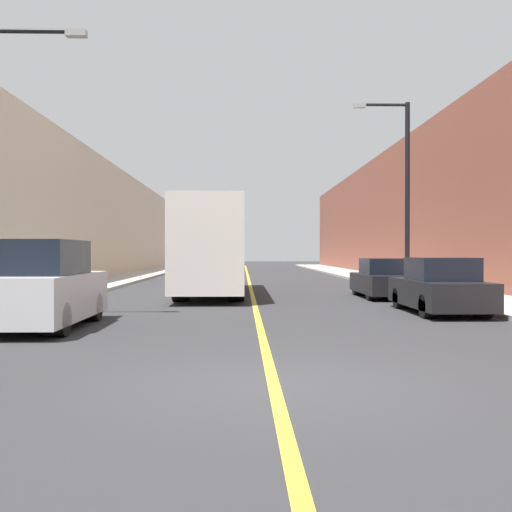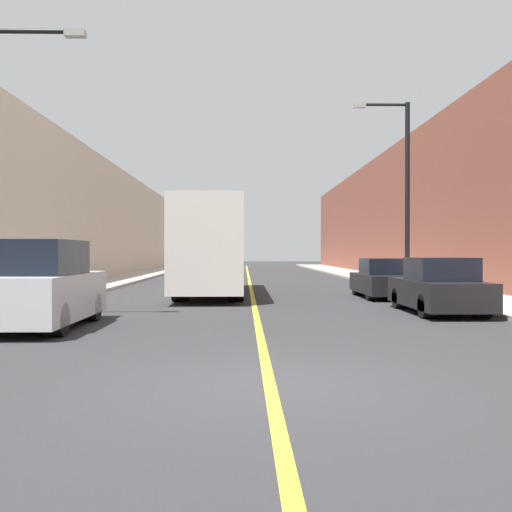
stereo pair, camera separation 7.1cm
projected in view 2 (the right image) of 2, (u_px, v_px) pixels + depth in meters
The scene contains 12 objects.
ground_plane at pixel (270, 384), 7.65m from camera, with size 200.00×200.00×0.00m, color #2D2D30.
sidewalk_left at pixel (127, 278), 37.49m from camera, with size 3.03×72.00×0.14m, color #B2AA9E.
sidewalk_right at pixel (370, 278), 37.80m from camera, with size 3.03×72.00×0.14m, color #B2AA9E.
building_row_left at pixel (70, 217), 37.39m from camera, with size 4.00×72.00×7.73m, color beige.
building_row_right at pixel (426, 211), 37.85m from camera, with size 4.00×72.00×8.52m, color brown.
road_center_line at pixel (249, 279), 37.65m from camera, with size 0.16×72.00×0.01m, color gold.
bus at pixel (213, 246), 23.87m from camera, with size 2.44×10.99×3.59m.
parked_suv_left at pixel (37, 288), 13.23m from camera, with size 2.02×4.41×1.96m.
car_right_near at pixel (439, 288), 16.53m from camera, with size 1.76×4.31×1.54m.
car_right_mid at pixel (384, 280), 22.08m from camera, with size 1.82×4.23×1.46m.
street_lamp_left at pixel (2, 151), 14.63m from camera, with size 2.35×0.24×7.06m.
street_lamp_right at pixel (403, 184), 24.81m from camera, with size 2.35×0.24×7.76m.
Camera 2 is at (-0.33, -7.64, 1.70)m, focal length 42.00 mm.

